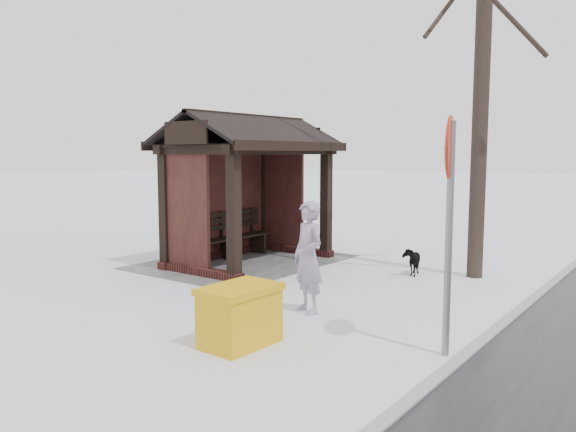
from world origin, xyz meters
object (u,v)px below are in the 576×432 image
(grit_bin, at_px, (240,315))
(pedestrian, at_px, (308,257))
(road_sign, at_px, (449,188))
(dog, at_px, (412,261))
(bus_shelter, at_px, (244,159))

(grit_bin, bearing_deg, pedestrian, -172.80)
(pedestrian, distance_m, grit_bin, 1.71)
(pedestrian, bearing_deg, road_sign, 10.22)
(dog, xyz_separation_m, road_sign, (3.77, 2.11, 1.64))
(bus_shelter, relative_size, pedestrian, 2.23)
(bus_shelter, xyz_separation_m, grit_bin, (3.93, 3.36, -1.80))
(grit_bin, xyz_separation_m, road_sign, (-1.14, 2.09, 1.54))
(bus_shelter, distance_m, grit_bin, 5.48)
(grit_bin, bearing_deg, road_sign, 120.63)
(road_sign, bearing_deg, pedestrian, -118.03)
(pedestrian, xyz_separation_m, road_sign, (0.51, 2.24, 1.10))
(bus_shelter, bearing_deg, dog, 106.29)
(grit_bin, distance_m, road_sign, 2.84)
(pedestrian, bearing_deg, grit_bin, -61.73)
(bus_shelter, distance_m, dog, 3.96)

